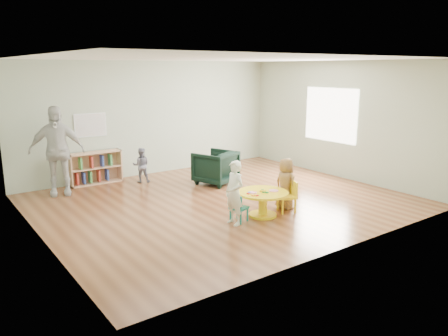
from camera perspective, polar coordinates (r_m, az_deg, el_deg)
name	(u,v)px	position (r m, az deg, el deg)	size (l,w,h in m)	color
room	(223,107)	(8.52, -0.07, 7.99)	(7.10, 7.00, 2.80)	brown
activity_table	(263,199)	(7.92, 5.11, -4.08)	(0.91, 0.91, 0.50)	yellow
kid_chair_left	(238,207)	(7.59, 1.82, -5.16)	(0.34, 0.34, 0.50)	#18887C
kid_chair_right	(289,195)	(8.22, 8.46, -3.55)	(0.41, 0.41, 0.59)	yellow
bookshelf	(95,168)	(10.54, -16.54, 0.01)	(1.20, 0.30, 0.75)	tan
alphabet_poster	(90,125)	(10.50, -17.05, 5.38)	(0.74, 0.01, 0.54)	white
armchair	(215,167)	(10.08, -1.12, 0.09)	(0.82, 0.85, 0.77)	black
child_left	(235,193)	(7.42, 1.39, -3.26)	(0.41, 0.27, 1.11)	white
child_right	(286,184)	(8.33, 8.05, -2.04)	(0.48, 0.31, 0.98)	orange
toddler	(141,165)	(10.37, -10.75, 0.35)	(0.40, 0.31, 0.82)	#17193A
adult_caretaker	(57,151)	(9.74, -21.02, 2.10)	(1.10, 0.46, 1.88)	silver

